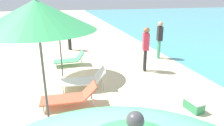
% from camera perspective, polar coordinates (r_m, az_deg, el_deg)
% --- Properties ---
extents(umbrella_second, '(2.24, 2.24, 2.98)m').
position_cam_1_polar(umbrella_second, '(4.16, -20.16, 12.36)').
color(umbrella_second, '#4C4C51').
rests_on(umbrella_second, ground).
extents(lounger_second_shoreside, '(1.58, 0.64, 0.62)m').
position_cam_1_polar(lounger_second_shoreside, '(5.93, -11.45, -9.11)').
color(lounger_second_shoreside, '#D8593F').
rests_on(lounger_second_shoreside, ground).
extents(umbrella_farthest, '(2.32, 2.32, 2.44)m').
position_cam_1_polar(umbrella_farthest, '(7.62, -14.78, 11.73)').
color(umbrella_farthest, '#4C4C51').
rests_on(umbrella_farthest, ground).
extents(lounger_farthest_shoreside, '(1.33, 0.62, 0.61)m').
position_cam_1_polar(lounger_farthest_shoreside, '(9.19, -11.58, 1.00)').
color(lounger_farthest_shoreside, '#4CA572').
rests_on(lounger_farthest_shoreside, ground).
extents(lounger_farthest_inland, '(1.54, 0.76, 0.65)m').
position_cam_1_polar(lounger_farthest_inland, '(6.89, -7.70, -4.58)').
color(lounger_farthest_inland, white).
rests_on(lounger_farthest_inland, ground).
extents(person_walking_near, '(0.35, 0.42, 1.69)m').
position_cam_1_polar(person_walking_near, '(11.65, -11.87, 8.53)').
color(person_walking_near, '#262628').
rests_on(person_walking_near, ground).
extents(person_walking_mid, '(0.31, 0.40, 1.79)m').
position_cam_1_polar(person_walking_mid, '(8.27, 9.36, 5.09)').
color(person_walking_mid, '#262628').
rests_on(person_walking_mid, ground).
extents(person_walking_far, '(0.30, 0.40, 1.79)m').
position_cam_1_polar(person_walking_far, '(10.11, 13.10, 7.32)').
color(person_walking_far, '#3F9972').
rests_on(person_walking_far, ground).
extents(cooler_box, '(0.36, 0.57, 0.30)m').
position_cam_1_polar(cooler_box, '(6.09, 21.78, -10.80)').
color(cooler_box, '#338C59').
rests_on(cooler_box, ground).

